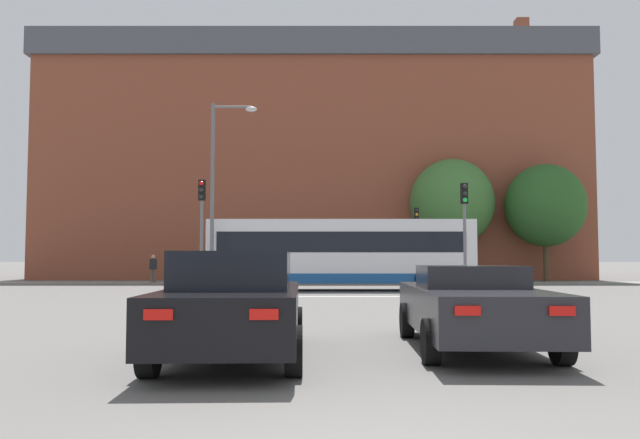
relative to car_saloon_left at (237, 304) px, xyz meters
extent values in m
cube|color=silver|center=(1.82, 14.43, -0.79)|extent=(7.94, 0.30, 0.01)
cube|color=gray|center=(1.82, 27.76, -0.79)|extent=(68.83, 2.50, 0.01)
cube|color=brown|center=(0.73, 37.45, 6.66)|extent=(37.31, 12.33, 14.92)
cube|color=#4C4F56|center=(0.73, 37.45, 15.05)|extent=(38.06, 12.83, 1.85)
cube|color=brown|center=(-13.67, 40.32, 17.06)|extent=(0.90, 0.90, 2.18)
cube|color=brown|center=(-6.51, 38.78, 17.06)|extent=(0.90, 0.90, 2.18)
cube|color=brown|center=(0.91, 37.93, 17.06)|extent=(0.90, 0.90, 2.18)
cube|color=brown|center=(8.35, 40.22, 17.06)|extent=(0.90, 0.90, 2.18)
cube|color=brown|center=(16.04, 35.50, 17.06)|extent=(0.90, 0.90, 2.18)
cube|color=black|center=(0.00, 0.01, -0.12)|extent=(2.00, 4.73, 0.72)
cube|color=black|center=(0.00, -0.04, 0.51)|extent=(1.66, 2.15, 0.53)
cylinder|color=black|center=(-0.94, 1.43, -0.48)|extent=(0.24, 0.65, 0.64)
cylinder|color=black|center=(0.85, 1.49, -0.48)|extent=(0.24, 0.65, 0.64)
cylinder|color=black|center=(-0.85, -1.47, -0.48)|extent=(0.24, 0.65, 0.64)
cylinder|color=black|center=(0.94, -1.41, -0.48)|extent=(0.24, 0.65, 0.64)
cube|color=red|center=(-0.51, -2.37, 0.06)|extent=(0.32, 0.06, 0.12)
cube|color=red|center=(0.65, -2.33, 0.06)|extent=(0.32, 0.06, 0.12)
cube|color=#232328|center=(3.74, 0.92, -0.14)|extent=(2.00, 4.83, 0.67)
cube|color=#232328|center=(3.74, 1.04, 0.37)|extent=(1.65, 1.48, 0.35)
cylinder|color=black|center=(2.88, 2.43, -0.48)|extent=(0.24, 0.65, 0.64)
cylinder|color=black|center=(4.67, 2.38, -0.48)|extent=(0.24, 0.65, 0.64)
cylinder|color=black|center=(2.80, -0.54, -0.48)|extent=(0.24, 0.65, 0.64)
cylinder|color=black|center=(4.59, -0.58, -0.48)|extent=(0.24, 0.65, 0.64)
cube|color=red|center=(3.09, -1.47, 0.03)|extent=(0.32, 0.06, 0.12)
cube|color=red|center=(4.25, -1.50, 0.03)|extent=(0.32, 0.06, 0.12)
cube|color=silver|center=(2.19, 18.99, 0.96)|extent=(11.77, 2.52, 2.80)
cube|color=#194C8E|center=(2.19, 18.99, -0.23)|extent=(11.79, 2.54, 0.44)
cube|color=black|center=(2.19, 18.99, 1.36)|extent=(10.83, 2.55, 0.90)
cylinder|color=black|center=(5.84, 20.20, -0.30)|extent=(1.00, 0.28, 1.00)
cylinder|color=black|center=(5.84, 17.78, -0.30)|extent=(1.00, 0.28, 1.00)
cylinder|color=black|center=(-1.46, 20.20, -0.30)|extent=(1.00, 0.28, 1.00)
cylinder|color=black|center=(-1.46, 17.78, -0.30)|extent=(1.00, 0.28, 1.00)
cylinder|color=slate|center=(-3.27, 14.55, 1.03)|extent=(0.12, 0.12, 3.66)
cube|color=black|center=(-3.27, 14.55, 3.26)|extent=(0.26, 0.20, 0.80)
sphere|color=red|center=(-3.27, 14.42, 3.52)|extent=(0.17, 0.17, 0.17)
sphere|color=black|center=(-3.27, 14.42, 3.26)|extent=(0.17, 0.17, 0.17)
sphere|color=black|center=(-3.27, 14.42, 3.01)|extent=(0.17, 0.17, 0.17)
cylinder|color=slate|center=(6.88, 26.89, 0.99)|extent=(0.12, 0.12, 3.57)
cube|color=black|center=(6.88, 26.89, 3.17)|extent=(0.26, 0.20, 0.80)
sphere|color=black|center=(6.88, 26.76, 3.43)|extent=(0.17, 0.17, 0.17)
sphere|color=orange|center=(6.88, 26.76, 3.17)|extent=(0.17, 0.17, 0.17)
sphere|color=black|center=(6.88, 26.76, 2.92)|extent=(0.17, 0.17, 0.17)
cylinder|color=slate|center=(-3.74, 27.29, 0.61)|extent=(0.12, 0.12, 2.81)
cube|color=black|center=(-3.74, 27.29, 2.41)|extent=(0.26, 0.20, 0.80)
sphere|color=black|center=(-3.74, 27.16, 2.67)|extent=(0.17, 0.17, 0.17)
sphere|color=orange|center=(-3.74, 27.16, 2.41)|extent=(0.17, 0.17, 0.17)
sphere|color=black|center=(-3.74, 27.16, 2.16)|extent=(0.17, 0.17, 0.17)
cylinder|color=slate|center=(6.81, 14.58, 0.97)|extent=(0.12, 0.12, 3.53)
cube|color=black|center=(6.81, 14.58, 3.14)|extent=(0.26, 0.20, 0.80)
sphere|color=black|center=(6.81, 14.45, 3.39)|extent=(0.17, 0.17, 0.17)
sphere|color=black|center=(6.81, 14.45, 3.14)|extent=(0.17, 0.17, 0.17)
sphere|color=#1ED14C|center=(6.81, 14.45, 2.88)|extent=(0.17, 0.17, 0.17)
cylinder|color=slate|center=(-3.37, 17.39, 3.28)|extent=(0.16, 0.16, 8.15)
cylinder|color=slate|center=(-2.54, 17.39, 7.20)|extent=(1.65, 0.10, 0.10)
ellipsoid|color=#B2B2B7|center=(-1.72, 17.39, 7.10)|extent=(0.50, 0.36, 0.22)
cylinder|color=black|center=(7.34, 27.39, -0.39)|extent=(0.13, 0.13, 0.82)
cylinder|color=black|center=(7.18, 27.31, -0.39)|extent=(0.13, 0.13, 0.82)
cube|color=#232328|center=(7.26, 27.35, 0.35)|extent=(0.46, 0.37, 0.65)
sphere|color=tan|center=(7.26, 27.35, 0.80)|extent=(0.25, 0.25, 0.25)
cylinder|color=brown|center=(-8.48, 27.52, -0.41)|extent=(0.13, 0.13, 0.78)
cylinder|color=brown|center=(-8.63, 27.44, -0.41)|extent=(0.13, 0.13, 0.78)
cube|color=#232328|center=(-8.56, 27.48, 0.29)|extent=(0.46, 0.38, 0.62)
sphere|color=tan|center=(-8.56, 27.48, 0.72)|extent=(0.23, 0.23, 0.23)
cylinder|color=brown|center=(9.06, 28.55, -0.42)|extent=(0.13, 0.13, 0.75)
cylinder|color=brown|center=(8.89, 28.55, -0.42)|extent=(0.13, 0.13, 0.75)
cube|color=olive|center=(8.98, 28.55, 0.25)|extent=(0.41, 0.23, 0.59)
sphere|color=tan|center=(8.98, 28.55, 0.66)|extent=(0.22, 0.22, 0.22)
cylinder|color=#4C3823|center=(15.37, 29.64, 0.53)|extent=(0.36, 0.36, 2.64)
ellipsoid|color=#285623|center=(15.37, 29.64, 3.95)|extent=(4.94, 4.94, 5.19)
cylinder|color=#4C3823|center=(9.72, 30.49, 0.57)|extent=(0.36, 0.36, 2.72)
ellipsoid|color=#3D7033|center=(9.72, 30.49, 4.19)|extent=(5.34, 5.34, 5.60)
camera|label=1|loc=(1.26, -9.24, 0.69)|focal=35.00mm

